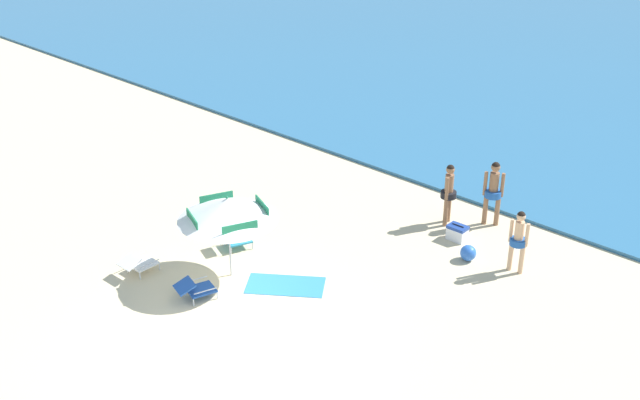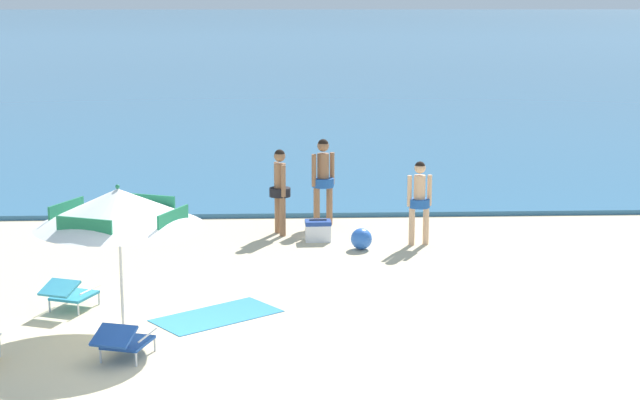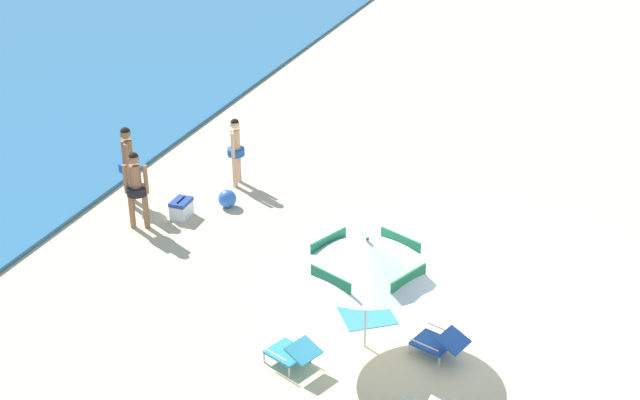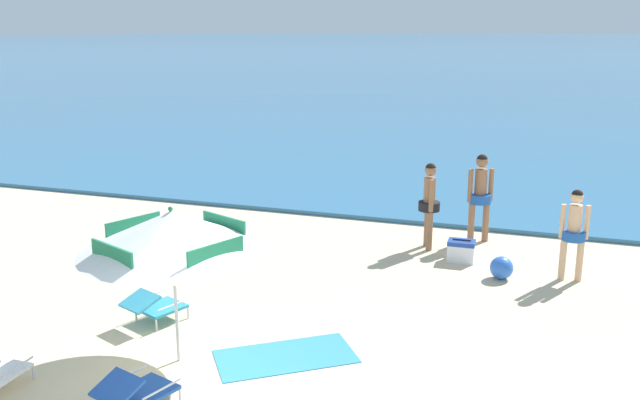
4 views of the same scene
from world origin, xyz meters
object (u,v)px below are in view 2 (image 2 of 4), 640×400
Objects in this scene: lounge_chair_under_umbrella at (123,340)px; beach_ball at (361,239)px; beach_umbrella_striped_main at (118,208)px; person_wading_in at (280,186)px; person_standing_near_shore at (419,197)px; cooler_box at (318,231)px; beach_towel at (217,316)px; lounge_chair_beside_umbrella at (69,293)px; person_standing_beside at (323,176)px.

lounge_chair_under_umbrella is 2.49× the size of beach_ball.
person_wading_in is at bearing 68.60° from beach_umbrella_striped_main.
person_wading_in is at bearing 139.86° from beach_ball.
person_wading_in reaches higher than lounge_chair_under_umbrella.
lounge_chair_under_umbrella is at bearing -122.14° from beach_ball.
lounge_chair_under_umbrella is 7.57m from person_standing_near_shore.
cooler_box reaches higher than beach_towel.
person_standing_beside is at bearing 53.84° from lounge_chair_beside_umbrella.
person_standing_near_shore is at bearing 49.50° from beach_towel.
person_standing_beside is (3.11, 6.42, -0.71)m from beach_umbrella_striped_main.
lounge_chair_under_umbrella is (0.19, -1.22, -1.47)m from beach_umbrella_striped_main.
person_standing_near_shore is at bearing -11.37° from cooler_box.
beach_umbrella_striped_main is 1.77× the size of person_wading_in.
lounge_chair_beside_umbrella is 0.59× the size of person_wading_in.
beach_umbrella_striped_main is at bearing -44.19° from lounge_chair_beside_umbrella.
person_standing_near_shore is 4.02× the size of beach_ball.
person_wading_in is 3.37× the size of cooler_box.
beach_umbrella_striped_main is at bearing -115.84° from person_standing_beside.
lounge_chair_beside_umbrella is at bearing -132.67° from cooler_box.
lounge_chair_beside_umbrella is at bearing -142.96° from beach_ball.
person_wading_in reaches higher than beach_towel.
lounge_chair_under_umbrella is at bearing -121.58° from beach_towel.
person_standing_beside is 3.56× the size of cooler_box.
person_standing_near_shore is 0.89× the size of person_standing_beside.
lounge_chair_beside_umbrella is 2.24m from beach_towel.
cooler_box is at bearing -96.98° from person_standing_beside.
beach_towel is (1.27, 0.54, -1.74)m from beach_umbrella_striped_main.
person_wading_in reaches higher than cooler_box.
beach_ball is at bearing 37.04° from lounge_chair_beside_umbrella.
beach_umbrella_striped_main is 5.96× the size of cooler_box.
beach_umbrella_striped_main is 6.09m from cooler_box.
person_standing_near_shore is at bearing -20.06° from person_wading_in.
beach_ball is (4.65, 3.51, -0.08)m from lounge_chair_beside_umbrella.
person_wading_in is 5.31m from beach_towel.
person_standing_near_shore is 2.78m from person_wading_in.
beach_umbrella_striped_main reaches higher than person_wading_in.
person_standing_beside reaches higher than lounge_chair_beside_umbrella.
beach_umbrella_striped_main is 6.81m from person_standing_near_shore.
beach_ball is at bearing 57.61° from beach_towel.
lounge_chair_beside_umbrella is at bearing -126.16° from person_standing_beside.
lounge_chair_beside_umbrella reaches higher than beach_ball.
beach_umbrella_striped_main is 6.14m from person_wading_in.
lounge_chair_under_umbrella is at bearing -62.24° from lounge_chair_beside_umbrella.
beach_towel is at bearing -107.35° from person_standing_beside.
lounge_chair_beside_umbrella is at bearing -146.47° from person_standing_near_shore.
beach_ball is (0.78, -0.69, -0.00)m from cooler_box.
beach_umbrella_striped_main is at bearing -135.72° from person_standing_near_shore.
person_standing_beside reaches higher than cooler_box.
beach_umbrella_striped_main is 2.22m from beach_towel.
person_standing_near_shore is 2.06m from cooler_box.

